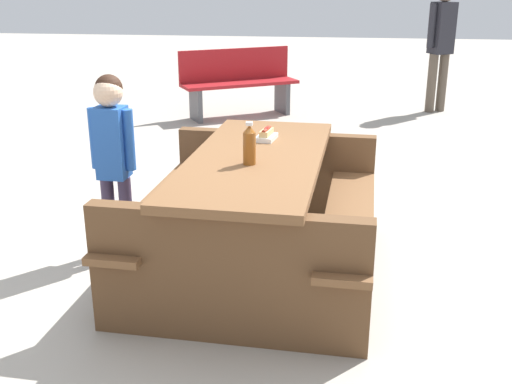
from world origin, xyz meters
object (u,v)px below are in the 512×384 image
soda_bottle (249,145)px  bystander_adult (442,29)px  picnic_table (256,205)px  child_in_coat (112,143)px  park_bench_near (238,81)px  hotdog_tray (266,135)px

soda_bottle → bystander_adult: bystander_adult is taller
soda_bottle → bystander_adult: bearing=-19.0°
picnic_table → soda_bottle: (-0.17, 0.01, 0.42)m
child_in_coat → soda_bottle: bearing=-108.5°
child_in_coat → park_bench_near: (4.27, -0.11, -0.31)m
park_bench_near → child_in_coat: bearing=178.5°
soda_bottle → hotdog_tray: bearing=-3.4°
hotdog_tray → bystander_adult: size_ratio=0.12×
picnic_table → hotdog_tray: hotdog_tray is taller
child_in_coat → bystander_adult: bystander_adult is taller
picnic_table → park_bench_near: 4.48m
soda_bottle → bystander_adult: (5.18, -1.78, 0.22)m
bystander_adult → park_bench_near: bearing=103.2°
soda_bottle → child_in_coat: (0.30, 0.91, -0.10)m
picnic_table → bystander_adult: bystander_adult is taller
soda_bottle → hotdog_tray: soda_bottle is taller
hotdog_tray → park_bench_near: 4.13m
child_in_coat → bystander_adult: (4.87, -2.69, 0.33)m
picnic_table → child_in_coat: size_ratio=1.58×
hotdog_tray → soda_bottle: bearing=176.6°
picnic_table → child_in_coat: child_in_coat is taller
picnic_table → park_bench_near: (4.41, 0.81, 0.00)m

